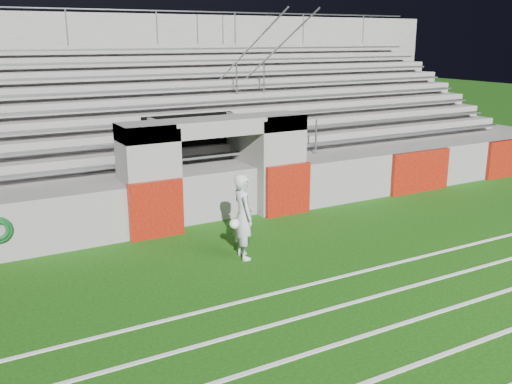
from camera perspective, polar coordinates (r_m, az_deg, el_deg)
ground at (r=11.82m, az=3.46°, el=-7.29°), size 90.00×90.00×0.00m
stadium_structure at (r=18.38m, az=-10.05°, el=5.51°), size 26.00×8.48×5.42m
goalkeeper_with_ball at (r=11.87m, az=-1.30°, el=-2.43°), size 0.69×0.72×1.84m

